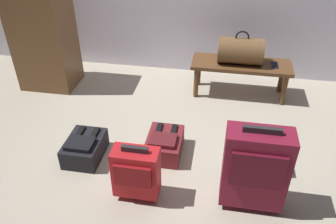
% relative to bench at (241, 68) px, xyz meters
% --- Properties ---
extents(ground_plane, '(6.60, 6.60, 0.00)m').
position_rel_bench_xyz_m(ground_plane, '(-0.46, -1.10, -0.31)').
color(ground_plane, '#B2A893').
extents(bench, '(1.00, 0.36, 0.36)m').
position_rel_bench_xyz_m(bench, '(0.00, 0.00, 0.00)').
color(bench, brown).
rests_on(bench, ground).
extents(duffel_bag_brown, '(0.44, 0.26, 0.34)m').
position_rel_bench_xyz_m(duffel_bag_brown, '(-0.03, 0.00, 0.19)').
color(duffel_bag_brown, brown).
rests_on(duffel_bag_brown, bench).
extents(cell_phone, '(0.07, 0.14, 0.01)m').
position_rel_bench_xyz_m(cell_phone, '(0.32, 0.00, 0.06)').
color(cell_phone, '#191E4C').
rests_on(cell_phone, bench).
extents(suitcase_upright_burgundy, '(0.42, 0.22, 0.67)m').
position_rel_bench_xyz_m(suitcase_upright_burgundy, '(0.08, -1.51, 0.04)').
color(suitcase_upright_burgundy, maroon).
rests_on(suitcase_upright_burgundy, ground).
extents(suitcase_small_red, '(0.32, 0.18, 0.46)m').
position_rel_bench_xyz_m(suitcase_small_red, '(-0.71, -1.58, -0.07)').
color(suitcase_small_red, red).
rests_on(suitcase_small_red, ground).
extents(backpack_dark, '(0.28, 0.38, 0.21)m').
position_rel_bench_xyz_m(backpack_dark, '(-1.24, -1.23, -0.22)').
color(backpack_dark, black).
rests_on(backpack_dark, ground).
extents(backpack_maroon, '(0.28, 0.38, 0.21)m').
position_rel_bench_xyz_m(backpack_maroon, '(-0.60, -1.08, -0.22)').
color(backpack_maroon, maroon).
rests_on(backpack_maroon, ground).
extents(backpack_grey, '(0.28, 0.38, 0.21)m').
position_rel_bench_xyz_m(backpack_grey, '(0.21, -1.02, -0.22)').
color(backpack_grey, slate).
rests_on(backpack_grey, ground).
extents(side_cabinet, '(0.56, 0.44, 1.10)m').
position_rel_bench_xyz_m(side_cabinet, '(-2.05, -0.12, 0.24)').
color(side_cabinet, brown).
rests_on(side_cabinet, ground).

